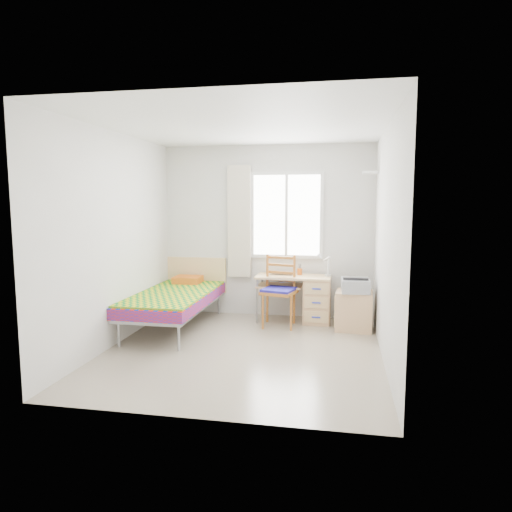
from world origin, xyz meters
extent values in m
plane|color=#BCAD93|center=(0.00, 0.00, 0.00)|extent=(3.50, 3.50, 0.00)
plane|color=white|center=(0.00, 0.00, 2.60)|extent=(3.50, 3.50, 0.00)
plane|color=silver|center=(0.00, 1.75, 1.30)|extent=(3.20, 0.00, 3.20)
plane|color=silver|center=(-1.60, 0.00, 1.30)|extent=(0.00, 3.50, 3.50)
plane|color=silver|center=(1.60, 0.00, 1.30)|extent=(0.00, 3.50, 3.50)
cube|color=white|center=(0.30, 1.73, 1.55)|extent=(1.10, 0.04, 1.30)
cube|color=white|center=(0.30, 1.72, 1.55)|extent=(1.00, 0.02, 1.20)
cube|color=white|center=(0.30, 1.72, 1.55)|extent=(0.04, 0.02, 1.20)
cube|color=beige|center=(-0.42, 1.68, 1.45)|extent=(0.35, 0.05, 1.70)
cube|color=white|center=(1.49, 1.40, 2.15)|extent=(0.20, 0.32, 0.03)
cube|color=gray|center=(-1.13, 0.75, 0.34)|extent=(0.91, 2.01, 0.06)
cube|color=red|center=(-1.13, 0.75, 0.42)|extent=(0.95, 2.03, 0.14)
cube|color=#C9C20E|center=(-1.13, 0.73, 0.50)|extent=(0.93, 1.91, 0.03)
cube|color=#D1B96E|center=(-1.13, 1.73, 0.60)|extent=(0.96, 0.05, 0.55)
cube|color=orange|center=(-1.18, 1.46, 0.57)|extent=(0.40, 0.34, 0.10)
cylinder|color=gray|center=(-1.51, -0.15, 0.16)|extent=(0.04, 0.04, 0.32)
cylinder|color=gray|center=(-0.75, 1.66, 0.16)|extent=(0.04, 0.04, 0.32)
cube|color=#D1B96E|center=(0.44, 1.45, 0.66)|extent=(1.09, 0.51, 0.03)
cube|color=tan|center=(0.79, 1.45, 0.32)|extent=(0.39, 0.48, 0.65)
cube|color=tan|center=(0.24, 1.45, 0.52)|extent=(0.66, 0.47, 0.02)
cylinder|color=gray|center=(-0.06, 1.25, 0.32)|extent=(0.03, 0.03, 0.65)
cylinder|color=gray|center=(-0.06, 1.65, 0.32)|extent=(0.03, 0.03, 0.65)
cube|color=#945C1C|center=(0.27, 1.13, 0.49)|extent=(0.52, 0.52, 0.04)
cube|color=navy|center=(0.27, 1.13, 0.52)|extent=(0.50, 0.50, 0.04)
cube|color=#945C1C|center=(0.27, 1.32, 0.79)|extent=(0.39, 0.12, 0.44)
cylinder|color=#945C1C|center=(0.07, 0.93, 0.24)|extent=(0.03, 0.03, 0.49)
cylinder|color=#945C1C|center=(0.47, 1.32, 0.50)|extent=(0.04, 0.04, 1.00)
cube|color=tan|center=(1.31, 1.14, 0.27)|extent=(0.52, 0.47, 0.54)
cube|color=#D1B96E|center=(1.06, 1.14, 0.39)|extent=(0.04, 0.40, 0.20)
cube|color=#D1B96E|center=(1.06, 1.14, 0.17)|extent=(0.04, 0.40, 0.20)
cube|color=#AAACB2|center=(1.32, 1.11, 0.62)|extent=(0.39, 0.44, 0.18)
cube|color=black|center=(1.32, 1.11, 0.71)|extent=(0.31, 0.36, 0.02)
imported|color=black|center=(0.24, 1.48, 0.69)|extent=(0.35, 0.25, 0.03)
cylinder|color=orange|center=(0.52, 1.56, 0.72)|extent=(0.09, 0.09, 0.09)
cylinder|color=white|center=(0.94, 1.49, 0.69)|extent=(0.09, 0.09, 0.03)
cylinder|color=white|center=(0.94, 1.49, 0.82)|extent=(0.02, 0.11, 0.24)
cylinder|color=white|center=(0.92, 1.41, 0.94)|extent=(0.12, 0.21, 0.10)
cone|color=white|center=(0.84, 1.31, 0.97)|extent=(0.13, 0.14, 0.11)
imported|color=gray|center=(0.20, 1.42, 0.59)|extent=(0.24, 0.26, 0.02)
camera|label=1|loc=(1.10, -5.12, 1.76)|focal=32.00mm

